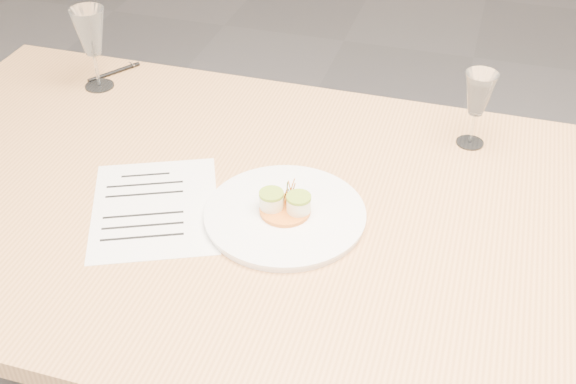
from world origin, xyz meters
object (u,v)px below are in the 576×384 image
(dining_table, at_px, (420,261))
(wine_glass_1, at_px, (478,96))
(recipe_sheet, at_px, (155,207))
(dinner_plate, at_px, (285,213))
(wine_glass_0, at_px, (90,33))
(ballpoint_pen, at_px, (114,72))

(dining_table, bearing_deg, wine_glass_1, 81.27)
(recipe_sheet, bearing_deg, dinner_plate, -14.45)
(wine_glass_0, bearing_deg, wine_glass_1, 0.25)
(dining_table, distance_m, recipe_sheet, 0.54)
(wine_glass_0, distance_m, wine_glass_1, 0.93)
(dining_table, xyz_separation_m, dinner_plate, (-0.27, -0.03, 0.08))
(dinner_plate, height_order, ballpoint_pen, dinner_plate)
(dining_table, xyz_separation_m, ballpoint_pen, (-0.87, 0.42, 0.07))
(recipe_sheet, relative_size, wine_glass_1, 2.20)
(dining_table, xyz_separation_m, recipe_sheet, (-0.53, -0.07, 0.07))
(dining_table, xyz_separation_m, wine_glass_0, (-0.88, 0.34, 0.21))
(dinner_plate, distance_m, wine_glass_1, 0.51)
(recipe_sheet, height_order, ballpoint_pen, ballpoint_pen)
(ballpoint_pen, height_order, wine_glass_0, wine_glass_0)
(dinner_plate, relative_size, recipe_sheet, 0.82)
(dinner_plate, xyz_separation_m, wine_glass_0, (-0.61, 0.37, 0.13))
(dining_table, distance_m, dinner_plate, 0.28)
(dinner_plate, bearing_deg, wine_glass_0, 148.60)
(dinner_plate, height_order, recipe_sheet, dinner_plate)
(dining_table, height_order, ballpoint_pen, ballpoint_pen)
(wine_glass_1, bearing_deg, dinner_plate, -130.70)
(dinner_plate, height_order, wine_glass_0, wine_glass_0)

